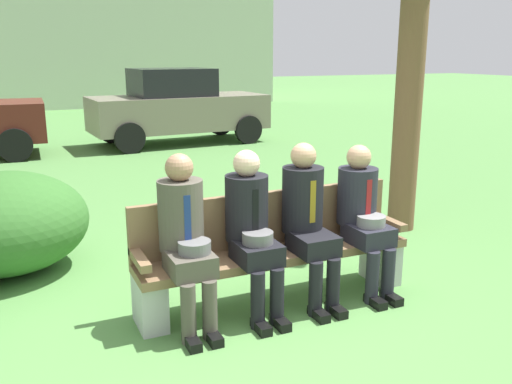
# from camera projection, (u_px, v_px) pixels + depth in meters

# --- Properties ---
(ground_plane) EXTENTS (80.00, 80.00, 0.00)m
(ground_plane) POSITION_uv_depth(u_px,v_px,m) (260.00, 319.00, 4.32)
(ground_plane) COLOR #4F8341
(park_bench) EXTENTS (2.32, 0.44, 0.90)m
(park_bench) POSITION_uv_depth(u_px,v_px,m) (273.00, 249.00, 4.57)
(park_bench) COLOR brown
(park_bench) RESTS_ON ground
(seated_man_leftmost) EXTENTS (0.34, 0.72, 1.31)m
(seated_man_leftmost) POSITION_uv_depth(u_px,v_px,m) (185.00, 233.00, 4.06)
(seated_man_leftmost) COLOR #4C473D
(seated_man_leftmost) RESTS_ON ground
(seated_man_centerleft) EXTENTS (0.34, 0.72, 1.30)m
(seated_man_centerleft) POSITION_uv_depth(u_px,v_px,m) (252.00, 225.00, 4.28)
(seated_man_centerleft) COLOR black
(seated_man_centerleft) RESTS_ON ground
(seated_man_centerright) EXTENTS (0.34, 0.72, 1.32)m
(seated_man_centerright) POSITION_uv_depth(u_px,v_px,m) (307.00, 215.00, 4.48)
(seated_man_centerright) COLOR black
(seated_man_centerright) RESTS_ON ground
(seated_man_rightmost) EXTENTS (0.34, 0.72, 1.27)m
(seated_man_rightmost) POSITION_uv_depth(u_px,v_px,m) (363.00, 212.00, 4.70)
(seated_man_rightmost) COLOR #23232D
(seated_man_rightmost) RESTS_ON ground
(shrub_mid_lawn) EXTENTS (1.53, 1.40, 0.96)m
(shrub_mid_lawn) POSITION_uv_depth(u_px,v_px,m) (4.00, 223.00, 5.14)
(shrub_mid_lawn) COLOR #326528
(shrub_mid_lawn) RESTS_ON ground
(parked_car_far) EXTENTS (3.99, 1.90, 1.68)m
(parked_car_far) POSITION_uv_depth(u_px,v_px,m) (177.00, 107.00, 12.43)
(parked_car_far) COLOR slate
(parked_car_far) RESTS_ON ground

